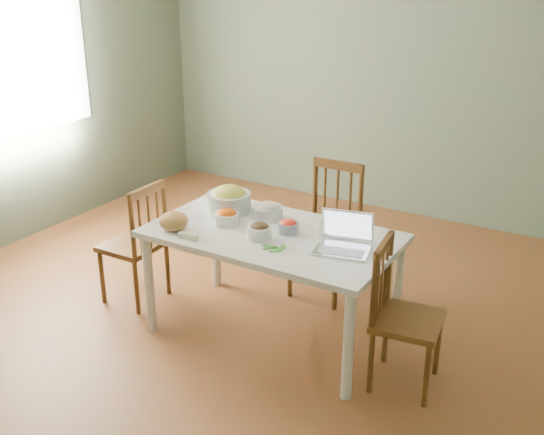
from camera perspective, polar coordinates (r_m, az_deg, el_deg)
The scene contains 18 objects.
floor at distance 4.35m, azimuth -1.57°, elevation -9.58°, with size 5.00×5.00×0.00m, color brown.
wall_back at distance 6.04m, azimuth 11.43°, elevation 12.72°, with size 5.00×0.00×2.70m, color #576651.
window_left at distance 5.69m, azimuth -22.10°, elevation 12.58°, with size 0.04×1.60×1.20m, color white.
dining_table at distance 4.11m, azimuth -0.00°, elevation -5.88°, with size 1.51×0.85×0.71m, color white, non-canonical shape.
chair_far at distance 4.57m, azimuth 4.63°, elevation -1.31°, with size 0.42×0.40×0.95m, color #512F12, non-canonical shape.
chair_left at distance 4.60m, azimuth -12.15°, elevation -2.11°, with size 0.39×0.37×0.88m, color #512F12, non-canonical shape.
chair_right at distance 3.69m, azimuth 11.87°, elevation -8.58°, with size 0.38×0.36×0.86m, color #512F12, non-canonical shape.
bread_boule at distance 4.03m, azimuth -8.63°, elevation -0.30°, with size 0.18×0.18×0.12m, color gold.
butter_stick at distance 3.90m, azimuth -7.32°, elevation -1.63°, with size 0.12×0.03×0.03m, color #F7EBC3.
bowl_squash at distance 4.28m, azimuth -3.81°, elevation 1.64°, with size 0.29×0.29×0.17m, color gold, non-canonical shape.
bowl_carrot at distance 4.09m, azimuth -3.99°, elevation 0.08°, with size 0.16×0.16×0.09m, color #D64F00, non-canonical shape.
bowl_onion at distance 4.16m, azimuth -0.41°, elevation 0.60°, with size 0.20×0.20×0.11m, color white, non-canonical shape.
bowl_mushroom at distance 3.86m, azimuth -1.12°, elevation -1.17°, with size 0.15×0.15×0.10m, color black, non-canonical shape.
bowl_redpep at distance 3.96m, azimuth 1.42°, elevation -0.75°, with size 0.13×0.13×0.08m, color red, non-canonical shape.
bowl_broccoli at distance 3.94m, azimuth 5.04°, elevation -0.83°, with size 0.15×0.15×0.09m, color #176112, non-canonical shape.
flatbread at distance 4.09m, azimuth 5.52°, elevation -0.51°, with size 0.21×0.21×0.02m, color #E9CE81.
basil_bunch at distance 3.75m, azimuth 0.08°, elevation -2.54°, with size 0.17×0.17×0.02m, color #307A2A, non-canonical shape.
laptop at distance 3.69m, azimuth 6.24°, elevation -1.50°, with size 0.31×0.27×0.21m, color silver, non-canonical shape.
Camera 1 is at (2.01, -3.12, 2.27)m, focal length 42.88 mm.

